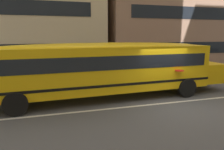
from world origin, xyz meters
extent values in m
plane|color=#4C4C4F|center=(0.00, 0.00, 0.00)|extent=(400.00, 400.00, 0.00)
cube|color=gray|center=(0.00, 7.48, 0.01)|extent=(120.00, 3.00, 0.01)
cube|color=silver|center=(0.00, 0.00, 0.00)|extent=(110.00, 0.16, 0.01)
cube|color=yellow|center=(-2.69, 1.66, 1.54)|extent=(10.69, 2.83, 2.12)
cube|color=yellow|center=(3.38, 1.90, 1.01)|extent=(1.62, 2.08, 1.06)
cube|color=black|center=(4.15, 1.93, 0.66)|extent=(0.29, 2.42, 0.35)
cube|color=black|center=(-2.69, 1.66, 1.92)|extent=(10.06, 2.84, 0.62)
cube|color=black|center=(-2.69, 1.66, 0.92)|extent=(10.71, 2.86, 0.12)
ellipsoid|color=yellow|center=(-2.69, 1.66, 2.60)|extent=(10.26, 2.62, 0.35)
cylinder|color=red|center=(0.76, 0.41, 1.44)|extent=(0.44, 0.44, 0.03)
cylinder|color=black|center=(1.29, 3.02, 0.48)|extent=(0.97, 0.31, 0.96)
cylinder|color=black|center=(1.39, 0.61, 0.48)|extent=(0.97, 0.31, 0.96)
cylinder|color=black|center=(-6.76, 2.70, 0.48)|extent=(0.97, 0.31, 0.96)
cylinder|color=black|center=(-6.67, 0.29, 0.48)|extent=(0.97, 0.31, 0.96)
cube|color=black|center=(8.59, 8.96, 1.92)|extent=(14.06, 0.04, 1.10)
cube|color=black|center=(8.59, 8.96, 5.12)|extent=(14.06, 0.04, 1.10)
camera|label=1|loc=(-5.30, -8.48, 3.16)|focal=34.29mm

